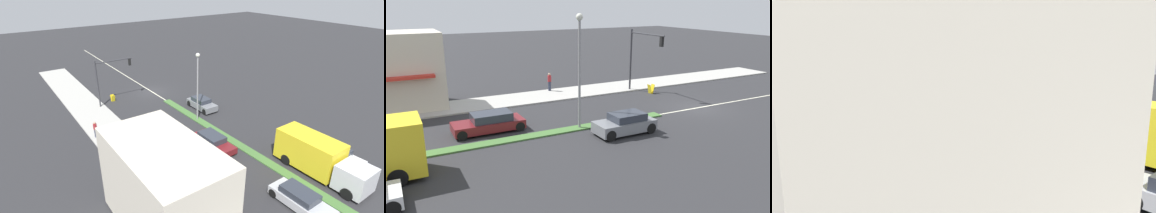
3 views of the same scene
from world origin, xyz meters
The scene contains 14 objects.
ground_plane centered at (0.00, 18.00, 0.00)m, with size 160.00×160.00×0.00m, color #2B2B2D.
sidewalk_right centered at (9.00, 18.50, 0.06)m, with size 4.00×73.00×0.12m, color #B2AFA8.
median_strip centered at (0.00, 27.00, 0.05)m, with size 0.90×46.00×0.10m, color #477538.
lane_marking_center centered at (0.00, 0.00, 0.00)m, with size 0.16×60.00×0.01m, color beige.
building_corner_store centered at (10.64, 21.79, 3.04)m, with size 5.42×8.47×5.84m.
traffic_signal_main centered at (6.12, 1.19, 3.90)m, with size 4.59×0.34×5.60m.
street_lamp centered at (0.00, 10.63, 4.78)m, with size 0.44×0.44×7.37m.
pedestrian centered at (10.46, 8.20, 0.99)m, with size 0.34×0.34×1.65m.
warning_aframe_sign centered at (5.59, 0.23, 0.43)m, with size 0.45×0.53×0.84m.
delivery_truck centered at (-2.20, 23.90, 1.47)m, with size 2.44×7.50×2.87m.
sedan_maroon centered at (2.20, 16.07, 0.61)m, with size 1.88×4.51×1.26m.
van_white centered at (-5.00, 23.81, 0.61)m, with size 1.79×4.42×1.26m.
sedan_silver centered at (2.20, 25.63, 0.62)m, with size 1.74×4.45×1.28m.
suv_grey centered at (-2.20, 8.51, 0.66)m, with size 1.74×3.94×1.35m.
Camera 1 is at (17.56, 34.49, 14.66)m, focal length 28.00 mm.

